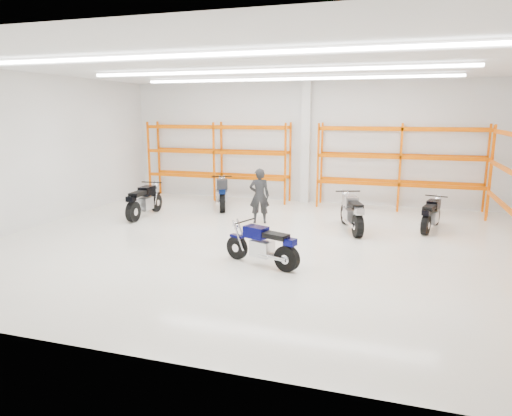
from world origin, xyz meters
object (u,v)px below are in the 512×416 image
(motorcycle_main, at_px, (264,246))
(motorcycle_back_c, at_px, (352,214))
(motorcycle_back_b, at_px, (222,193))
(standing_man, at_px, (259,196))
(motorcycle_back_a, at_px, (143,202))
(motorcycle_back_d, at_px, (431,215))
(structural_column, at_px, (306,143))

(motorcycle_main, bearing_deg, motorcycle_back_c, 66.96)
(motorcycle_back_b, distance_m, standing_man, 2.47)
(motorcycle_back_a, relative_size, motorcycle_back_c, 1.03)
(motorcycle_back_d, bearing_deg, structural_column, 144.14)
(motorcycle_back_c, xyz_separation_m, structural_column, (-2.14, 3.89, 1.74))
(motorcycle_main, relative_size, motorcycle_back_c, 0.89)
(motorcycle_back_a, bearing_deg, motorcycle_back_d, 6.17)
(motorcycle_back_b, bearing_deg, motorcycle_main, -60.08)
(motorcycle_back_d, bearing_deg, motorcycle_back_a, -173.83)
(motorcycle_main, xyz_separation_m, motorcycle_back_a, (-5.11, 3.48, 0.05))
(motorcycle_main, relative_size, structural_column, 0.42)
(motorcycle_back_c, relative_size, structural_column, 0.47)
(motorcycle_main, height_order, standing_man, standing_man)
(motorcycle_back_c, xyz_separation_m, motorcycle_back_d, (2.18, 0.77, -0.06))
(motorcycle_back_b, relative_size, structural_column, 0.49)
(motorcycle_back_b, distance_m, structural_column, 3.72)
(motorcycle_back_c, xyz_separation_m, standing_man, (-2.83, 0.17, 0.34))
(motorcycle_back_a, height_order, motorcycle_back_c, motorcycle_back_c)
(motorcycle_back_a, relative_size, structural_column, 0.49)
(motorcycle_back_c, distance_m, structural_column, 4.77)
(motorcycle_main, xyz_separation_m, motorcycle_back_c, (1.56, 3.67, 0.06))
(motorcycle_back_d, bearing_deg, standing_man, -173.27)
(motorcycle_main, distance_m, motorcycle_back_c, 3.99)
(motorcycle_main, relative_size, standing_man, 1.11)
(motorcycle_back_c, distance_m, standing_man, 2.86)
(motorcycle_back_a, bearing_deg, motorcycle_main, -34.23)
(motorcycle_back_c, relative_size, motorcycle_back_d, 1.13)
(motorcycle_back_d, distance_m, standing_man, 5.06)
(motorcycle_back_a, height_order, motorcycle_back_b, motorcycle_back_b)
(motorcycle_back_a, height_order, motorcycle_back_d, motorcycle_back_a)
(structural_column, bearing_deg, motorcycle_back_d, -35.86)
(motorcycle_back_d, height_order, structural_column, structural_column)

